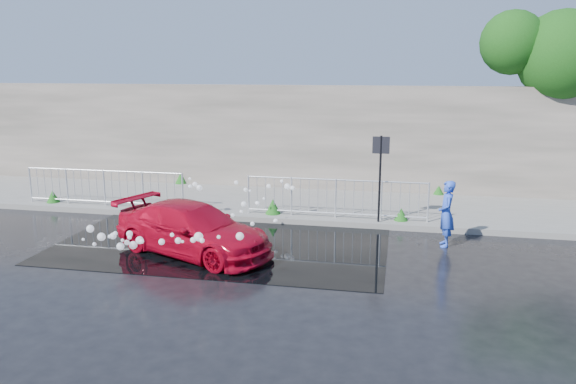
# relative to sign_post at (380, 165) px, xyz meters

# --- Properties ---
(ground) EXTENTS (90.00, 90.00, 0.00)m
(ground) POSITION_rel_sign_post_xyz_m (-4.20, -3.10, -1.72)
(ground) COLOR black
(ground) RESTS_ON ground
(pavement) EXTENTS (30.00, 4.00, 0.15)m
(pavement) POSITION_rel_sign_post_xyz_m (-4.20, 1.90, -1.65)
(pavement) COLOR slate
(pavement) RESTS_ON ground
(curb) EXTENTS (30.00, 0.25, 0.16)m
(curb) POSITION_rel_sign_post_xyz_m (-4.20, -0.10, -1.64)
(curb) COLOR slate
(curb) RESTS_ON ground
(retaining_wall) EXTENTS (30.00, 0.60, 3.50)m
(retaining_wall) POSITION_rel_sign_post_xyz_m (-4.20, 4.10, 0.18)
(retaining_wall) COLOR #544F47
(retaining_wall) RESTS_ON pavement
(puddle) EXTENTS (8.00, 5.00, 0.01)m
(puddle) POSITION_rel_sign_post_xyz_m (-3.70, -2.10, -1.72)
(puddle) COLOR black
(puddle) RESTS_ON ground
(sign_post) EXTENTS (0.45, 0.06, 2.50)m
(sign_post) POSITION_rel_sign_post_xyz_m (0.00, 0.00, 0.00)
(sign_post) COLOR black
(sign_post) RESTS_ON ground
(tree) EXTENTS (5.13, 2.82, 6.33)m
(tree) POSITION_rel_sign_post_xyz_m (5.42, 4.31, 3.08)
(tree) COLOR #332114
(tree) RESTS_ON ground
(railing_left) EXTENTS (5.05, 0.05, 1.10)m
(railing_left) POSITION_rel_sign_post_xyz_m (-8.20, 0.25, -0.99)
(railing_left) COLOR silver
(railing_left) RESTS_ON pavement
(railing_right) EXTENTS (5.05, 0.05, 1.10)m
(railing_right) POSITION_rel_sign_post_xyz_m (-1.20, 0.25, -0.99)
(railing_right) COLOR silver
(railing_right) RESTS_ON pavement
(weeds) EXTENTS (12.17, 3.93, 0.43)m
(weeds) POSITION_rel_sign_post_xyz_m (-4.49, 1.39, -1.39)
(weeds) COLOR #154B14
(weeds) RESTS_ON pavement
(water_spray) EXTENTS (3.73, 5.74, 1.04)m
(water_spray) POSITION_rel_sign_post_xyz_m (-4.27, -2.73, -0.99)
(water_spray) COLOR white
(water_spray) RESTS_ON ground
(red_car) EXTENTS (4.35, 3.04, 1.17)m
(red_car) POSITION_rel_sign_post_xyz_m (-4.14, -3.03, -1.14)
(red_car) COLOR #AD061E
(red_car) RESTS_ON ground
(person) EXTENTS (0.42, 0.61, 1.61)m
(person) POSITION_rel_sign_post_xyz_m (1.66, -1.30, -0.92)
(person) COLOR blue
(person) RESTS_ON ground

